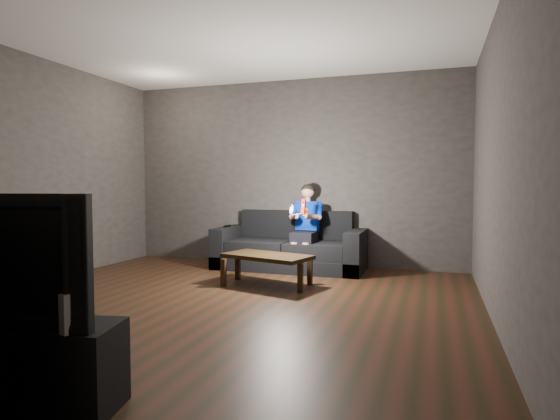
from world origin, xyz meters
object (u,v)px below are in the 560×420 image
(child, at_px, (306,220))
(sofa, at_px, (290,250))
(media_console, at_px, (0,365))
(coffee_table, at_px, (267,259))

(child, bearing_deg, sofa, 167.61)
(sofa, relative_size, media_console, 1.63)
(coffee_table, bearing_deg, sofa, 93.62)
(child, xyz_separation_m, media_console, (-0.49, -4.34, -0.47))
(sofa, bearing_deg, child, -12.39)
(coffee_table, relative_size, media_console, 0.87)
(sofa, relative_size, child, 1.86)
(media_console, bearing_deg, sofa, 75.08)
(child, height_order, coffee_table, child)
(coffee_table, xyz_separation_m, media_console, (-0.32, -3.23, -0.09))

